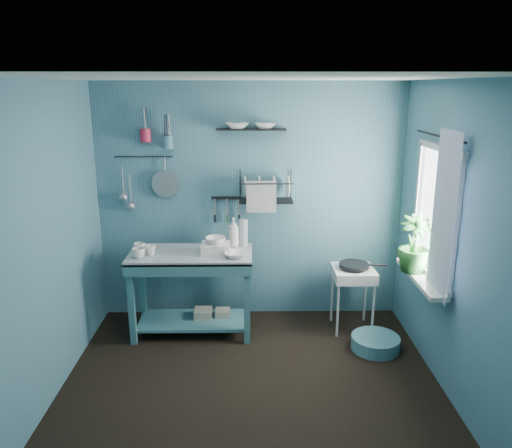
{
  "coord_description": "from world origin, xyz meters",
  "views": [
    {
      "loc": [
        -0.01,
        -3.64,
        2.44
      ],
      "look_at": [
        0.05,
        0.85,
        1.2
      ],
      "focal_mm": 35.0,
      "sensor_mm": 36.0,
      "label": 1
    }
  ],
  "objects_px": {
    "mug_right": "(140,248)",
    "potted_plant": "(414,244)",
    "utensil_cup_magenta": "(145,135)",
    "utensil_cup_teal": "(168,142)",
    "work_counter": "(192,293)",
    "mug_mid": "(151,250)",
    "water_bottle": "(243,232)",
    "hotplate_stand": "(352,299)",
    "wash_tub": "(216,248)",
    "colander": "(165,184)",
    "dish_rack": "(266,186)",
    "frying_pan": "(354,265)",
    "floor_basin": "(375,343)",
    "storage_tin_large": "(203,319)",
    "soap_bottle": "(234,232)",
    "mug_left": "(138,253)",
    "storage_tin_small": "(223,319)"
  },
  "relations": [
    {
      "from": "utensil_cup_magenta",
      "to": "colander",
      "type": "relative_size",
      "value": 0.46
    },
    {
      "from": "utensil_cup_magenta",
      "to": "colander",
      "type": "height_order",
      "value": "utensil_cup_magenta"
    },
    {
      "from": "storage_tin_large",
      "to": "floor_basin",
      "type": "distance_m",
      "value": 1.75
    },
    {
      "from": "soap_bottle",
      "to": "mug_left",
      "type": "bearing_deg",
      "value": -158.2
    },
    {
      "from": "water_bottle",
      "to": "floor_basin",
      "type": "height_order",
      "value": "water_bottle"
    },
    {
      "from": "utensil_cup_teal",
      "to": "colander",
      "type": "bearing_deg",
      "value": 149.35
    },
    {
      "from": "water_bottle",
      "to": "dish_rack",
      "type": "distance_m",
      "value": 0.52
    },
    {
      "from": "mug_mid",
      "to": "potted_plant",
      "type": "relative_size",
      "value": 0.19
    },
    {
      "from": "dish_rack",
      "to": "water_bottle",
      "type": "bearing_deg",
      "value": -161.98
    },
    {
      "from": "frying_pan",
      "to": "dish_rack",
      "type": "distance_m",
      "value": 1.2
    },
    {
      "from": "utensil_cup_teal",
      "to": "work_counter",
      "type": "bearing_deg",
      "value": -58.04
    },
    {
      "from": "hotplate_stand",
      "to": "storage_tin_large",
      "type": "height_order",
      "value": "hotplate_stand"
    },
    {
      "from": "soap_bottle",
      "to": "storage_tin_large",
      "type": "bearing_deg",
      "value": -154.89
    },
    {
      "from": "work_counter",
      "to": "mug_mid",
      "type": "distance_m",
      "value": 0.61
    },
    {
      "from": "work_counter",
      "to": "storage_tin_small",
      "type": "height_order",
      "value": "work_counter"
    },
    {
      "from": "mug_right",
      "to": "colander",
      "type": "height_order",
      "value": "colander"
    },
    {
      "from": "utensil_cup_teal",
      "to": "frying_pan",
      "type": "bearing_deg",
      "value": -10.07
    },
    {
      "from": "water_bottle",
      "to": "mug_right",
      "type": "bearing_deg",
      "value": -167.83
    },
    {
      "from": "potted_plant",
      "to": "storage_tin_large",
      "type": "relative_size",
      "value": 2.34
    },
    {
      "from": "storage_tin_small",
      "to": "soap_bottle",
      "type": "bearing_deg",
      "value": 45.0
    },
    {
      "from": "water_bottle",
      "to": "frying_pan",
      "type": "bearing_deg",
      "value": -8.84
    },
    {
      "from": "water_bottle",
      "to": "hotplate_stand",
      "type": "distance_m",
      "value": 1.31
    },
    {
      "from": "wash_tub",
      "to": "colander",
      "type": "xyz_separation_m",
      "value": [
        -0.54,
        0.43,
        0.56
      ]
    },
    {
      "from": "potted_plant",
      "to": "mug_mid",
      "type": "bearing_deg",
      "value": 170.34
    },
    {
      "from": "mug_left",
      "to": "utensil_cup_teal",
      "type": "xyz_separation_m",
      "value": [
        0.24,
        0.54,
        0.99
      ]
    },
    {
      "from": "mug_left",
      "to": "mug_mid",
      "type": "xyz_separation_m",
      "value": [
        0.1,
        0.1,
        -0.0
      ]
    },
    {
      "from": "hotplate_stand",
      "to": "potted_plant",
      "type": "distance_m",
      "value": 1.01
    },
    {
      "from": "water_bottle",
      "to": "floor_basin",
      "type": "distance_m",
      "value": 1.69
    },
    {
      "from": "mug_right",
      "to": "hotplate_stand",
      "type": "distance_m",
      "value": 2.22
    },
    {
      "from": "hotplate_stand",
      "to": "storage_tin_small",
      "type": "relative_size",
      "value": 3.31
    },
    {
      "from": "work_counter",
      "to": "colander",
      "type": "relative_size",
      "value": 4.33
    },
    {
      "from": "mug_left",
      "to": "potted_plant",
      "type": "distance_m",
      "value": 2.56
    },
    {
      "from": "hotplate_stand",
      "to": "frying_pan",
      "type": "bearing_deg",
      "value": 0.0
    },
    {
      "from": "work_counter",
      "to": "floor_basin",
      "type": "relative_size",
      "value": 2.62
    },
    {
      "from": "mug_mid",
      "to": "storage_tin_small",
      "type": "relative_size",
      "value": 0.5
    },
    {
      "from": "mug_right",
      "to": "potted_plant",
      "type": "height_order",
      "value": "potted_plant"
    },
    {
      "from": "mug_mid",
      "to": "colander",
      "type": "distance_m",
      "value": 0.74
    },
    {
      "from": "water_bottle",
      "to": "colander",
      "type": "xyz_separation_m",
      "value": [
        -0.81,
        0.19,
        0.47
      ]
    },
    {
      "from": "mug_left",
      "to": "floor_basin",
      "type": "height_order",
      "value": "mug_left"
    },
    {
      "from": "mug_left",
      "to": "dish_rack",
      "type": "xyz_separation_m",
      "value": [
        1.23,
        0.49,
        0.55
      ]
    },
    {
      "from": "work_counter",
      "to": "water_bottle",
      "type": "bearing_deg",
      "value": 30.84
    },
    {
      "from": "mug_left",
      "to": "utensil_cup_magenta",
      "type": "bearing_deg",
      "value": 87.63
    },
    {
      "from": "mug_right",
      "to": "potted_plant",
      "type": "xyz_separation_m",
      "value": [
        2.55,
        -0.47,
        0.18
      ]
    },
    {
      "from": "mug_mid",
      "to": "storage_tin_large",
      "type": "height_order",
      "value": "mug_mid"
    },
    {
      "from": "work_counter",
      "to": "soap_bottle",
      "type": "relative_size",
      "value": 4.05
    },
    {
      "from": "work_counter",
      "to": "mug_left",
      "type": "height_order",
      "value": "mug_left"
    },
    {
      "from": "work_counter",
      "to": "storage_tin_small",
      "type": "bearing_deg",
      "value": 22.84
    },
    {
      "from": "utensil_cup_magenta",
      "to": "utensil_cup_teal",
      "type": "relative_size",
      "value": 1.0
    },
    {
      "from": "mug_left",
      "to": "mug_right",
      "type": "height_order",
      "value": "same"
    },
    {
      "from": "dish_rack",
      "to": "floor_basin",
      "type": "distance_m",
      "value": 1.88
    }
  ]
}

